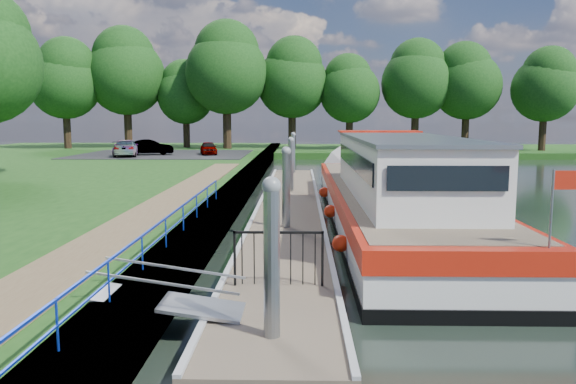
{
  "coord_description": "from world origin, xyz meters",
  "views": [
    {
      "loc": [
        0.44,
        -9.0,
        3.83
      ],
      "look_at": [
        0.04,
        9.4,
        1.4
      ],
      "focal_mm": 35.0,
      "sensor_mm": 36.0,
      "label": 1
    }
  ],
  "objects_px": {
    "pontoon": "(289,210)",
    "car_c": "(126,148)",
    "car_a": "(208,148)",
    "barge": "(386,193)",
    "car_b": "(150,147)"
  },
  "relations": [
    {
      "from": "pontoon",
      "to": "car_c",
      "type": "height_order",
      "value": "car_c"
    },
    {
      "from": "pontoon",
      "to": "car_a",
      "type": "distance_m",
      "value": 25.28
    },
    {
      "from": "car_c",
      "to": "pontoon",
      "type": "bearing_deg",
      "value": 108.38
    },
    {
      "from": "barge",
      "to": "car_c",
      "type": "bearing_deg",
      "value": 125.72
    },
    {
      "from": "pontoon",
      "to": "car_b",
      "type": "distance_m",
      "value": 26.46
    },
    {
      "from": "barge",
      "to": "car_c",
      "type": "relative_size",
      "value": 4.73
    },
    {
      "from": "pontoon",
      "to": "barge",
      "type": "bearing_deg",
      "value": -23.04
    },
    {
      "from": "pontoon",
      "to": "car_c",
      "type": "distance_m",
      "value": 25.73
    },
    {
      "from": "car_b",
      "to": "barge",
      "type": "bearing_deg",
      "value": -160.06
    },
    {
      "from": "barge",
      "to": "car_a",
      "type": "bearing_deg",
      "value": 112.64
    },
    {
      "from": "barge",
      "to": "car_b",
      "type": "distance_m",
      "value": 29.51
    },
    {
      "from": "pontoon",
      "to": "barge",
      "type": "xyz_separation_m",
      "value": [
        3.6,
        -1.53,
        0.9
      ]
    },
    {
      "from": "car_a",
      "to": "car_c",
      "type": "bearing_deg",
      "value": -172.86
    },
    {
      "from": "car_a",
      "to": "car_c",
      "type": "relative_size",
      "value": 0.7
    },
    {
      "from": "pontoon",
      "to": "car_a",
      "type": "relative_size",
      "value": 9.52
    }
  ]
}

